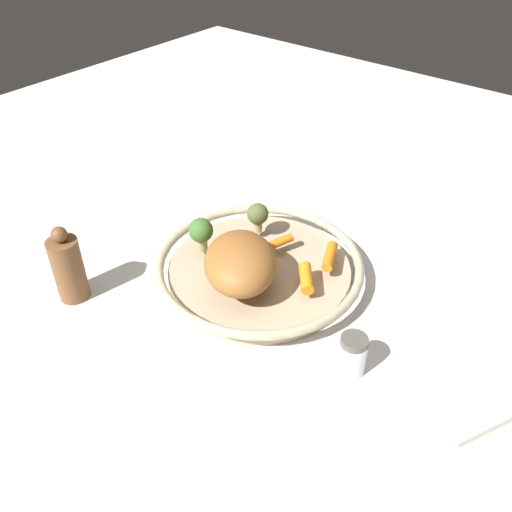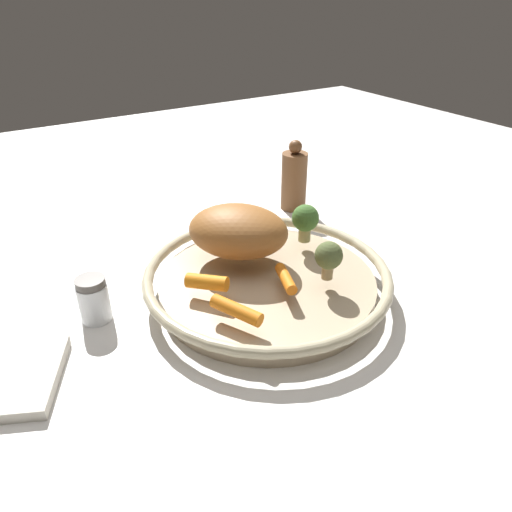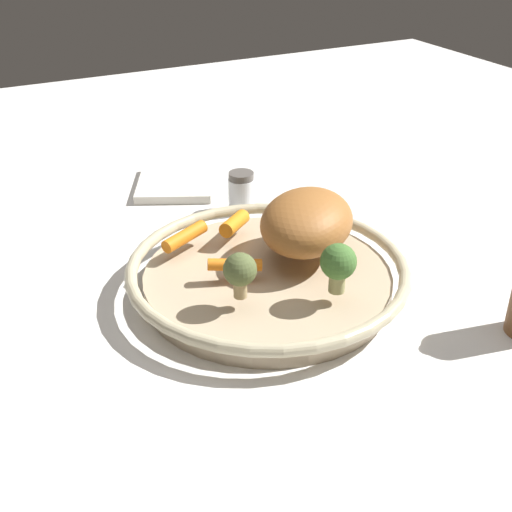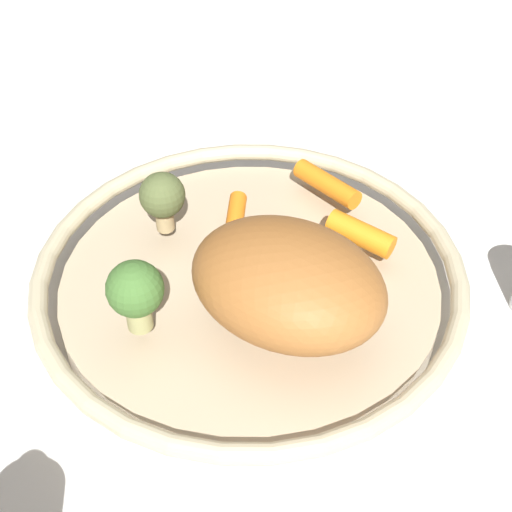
% 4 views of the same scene
% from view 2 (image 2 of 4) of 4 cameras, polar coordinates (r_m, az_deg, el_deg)
% --- Properties ---
extents(ground_plane, '(2.23, 2.23, 0.00)m').
position_cam_2_polar(ground_plane, '(0.70, 1.30, -4.50)').
color(ground_plane, silver).
extents(serving_bowl, '(0.35, 0.35, 0.04)m').
position_cam_2_polar(serving_bowl, '(0.69, 1.32, -2.92)').
color(serving_bowl, tan).
rests_on(serving_bowl, ground_plane).
extents(roast_chicken_piece, '(0.18, 0.18, 0.07)m').
position_cam_2_polar(roast_chicken_piece, '(0.70, -2.12, 2.98)').
color(roast_chicken_piece, '#9A5E2C').
rests_on(roast_chicken_piece, serving_bowl).
extents(baby_carrot_left, '(0.05, 0.06, 0.02)m').
position_cam_2_polar(baby_carrot_left, '(0.63, -5.78, -3.13)').
color(baby_carrot_left, orange).
rests_on(baby_carrot_left, serving_bowl).
extents(baby_carrot_near_rim, '(0.04, 0.07, 0.02)m').
position_cam_2_polar(baby_carrot_near_rim, '(0.64, 3.51, -2.68)').
color(baby_carrot_near_rim, orange).
rests_on(baby_carrot_near_rim, serving_bowl).
extents(baby_carrot_right, '(0.04, 0.07, 0.02)m').
position_cam_2_polar(baby_carrot_right, '(0.58, -2.33, -6.41)').
color(baby_carrot_right, orange).
rests_on(baby_carrot_right, serving_bowl).
extents(broccoli_floret_mid, '(0.04, 0.04, 0.06)m').
position_cam_2_polar(broccoli_floret_mid, '(0.74, 5.84, 4.30)').
color(broccoli_floret_mid, tan).
rests_on(broccoli_floret_mid, serving_bowl).
extents(broccoli_floret_large, '(0.04, 0.04, 0.05)m').
position_cam_2_polar(broccoli_floret_large, '(0.65, 8.57, -0.08)').
color(broccoli_floret_large, tan).
rests_on(broccoli_floret_large, serving_bowl).
extents(salt_shaker, '(0.04, 0.04, 0.06)m').
position_cam_2_polar(salt_shaker, '(0.67, -18.62, -4.89)').
color(salt_shaker, silver).
rests_on(salt_shaker, ground_plane).
extents(pepper_mill, '(0.05, 0.05, 0.14)m').
position_cam_2_polar(pepper_mill, '(0.95, 4.52, 9.00)').
color(pepper_mill, brown).
rests_on(pepper_mill, ground_plane).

